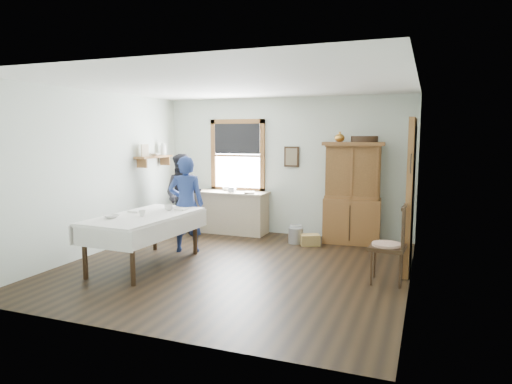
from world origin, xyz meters
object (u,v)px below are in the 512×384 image
woman_blue (186,208)px  wicker_basket (310,240)px  spindle_chair (388,244)px  pail (296,235)px  figure_dark (184,198)px  dining_table (145,240)px  work_counter (232,212)px  china_hutch (352,193)px

woman_blue → wicker_basket: bearing=-168.2°
spindle_chair → pail: bearing=139.8°
spindle_chair → figure_dark: bearing=162.8°
dining_table → pail: dining_table is taller
wicker_basket → woman_blue: (-1.86, -1.17, 0.66)m
work_counter → wicker_basket: bearing=-14.9°
figure_dark → wicker_basket: bearing=-1.9°
work_counter → china_hutch: china_hutch is taller
china_hutch → woman_blue: (-2.53, -1.61, -0.17)m
woman_blue → work_counter: bearing=-114.2°
work_counter → china_hutch: (2.42, -0.03, 0.50)m
pail → spindle_chair: bearing=-44.5°
china_hutch → work_counter: bearing=175.5°
dining_table → spindle_chair: size_ratio=1.83×
figure_dark → work_counter: bearing=32.1°
woman_blue → figure_dark: woman_blue is taller
pail → wicker_basket: bearing=-11.2°
pail → woman_blue: woman_blue is taller
work_counter → spindle_chair: bearing=-33.4°
dining_table → wicker_basket: size_ratio=5.87×
wicker_basket → woman_blue: bearing=-147.9°
pail → wicker_basket: (0.28, -0.06, -0.05)m
work_counter → spindle_chair: spindle_chair is taller
china_hutch → wicker_basket: (-0.67, -0.44, -0.83)m
work_counter → woman_blue: (-0.11, -1.64, 0.33)m
woman_blue → figure_dark: size_ratio=1.01×
wicker_basket → figure_dark: bearing=-177.8°
woman_blue → dining_table: bearing=59.6°
figure_dark → woman_blue: bearing=-62.3°
pail → figure_dark: bearing=-176.1°
spindle_chair → wicker_basket: bearing=135.7°
dining_table → figure_dark: figure_dark is taller
pail → woman_blue: 2.09m
spindle_chair → woman_blue: 3.38m
pail → wicker_basket: 0.29m
dining_table → figure_dark: bearing=103.5°
figure_dark → china_hutch: bearing=5.5°
dining_table → spindle_chair: 3.54m
work_counter → wicker_basket: size_ratio=4.41×
work_counter → spindle_chair: 3.87m
wicker_basket → figure_dark: 2.61m
china_hutch → wicker_basket: 1.15m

